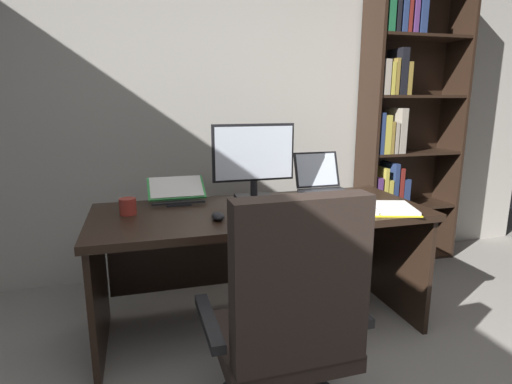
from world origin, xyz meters
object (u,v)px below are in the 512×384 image
(laptop, at_px, (323,185))
(computer_mouse, at_px, (218,216))
(bookshelf, at_px, (401,126))
(pen, at_px, (321,204))
(desk, at_px, (257,236))
(coffee_mug, at_px, (128,206))
(notepad, at_px, (318,206))
(keyboard, at_px, (274,213))
(reading_stand_with_book, at_px, (177,190))
(open_binder, at_px, (374,208))
(monitor, at_px, (254,161))
(office_chair, at_px, (287,341))

(laptop, height_order, computer_mouse, laptop)
(bookshelf, bearing_deg, laptop, -151.16)
(laptop, xyz_separation_m, pen, (-0.16, -0.31, -0.04))
(desk, distance_m, pen, 0.42)
(pen, bearing_deg, bookshelf, 37.30)
(coffee_mug, bearing_deg, notepad, -6.86)
(desk, relative_size, keyboard, 4.37)
(reading_stand_with_book, distance_m, notepad, 0.84)
(desk, distance_m, keyboard, 0.31)
(reading_stand_with_book, xyz_separation_m, open_binder, (1.03, -0.50, -0.06))
(desk, bearing_deg, coffee_mug, 179.65)
(computer_mouse, bearing_deg, keyboard, 0.00)
(reading_stand_with_book, bearing_deg, coffee_mug, -141.24)
(monitor, distance_m, open_binder, 0.76)
(desk, relative_size, computer_mouse, 17.65)
(bookshelf, bearing_deg, keyboard, -146.41)
(reading_stand_with_book, bearing_deg, desk, -27.46)
(monitor, relative_size, laptop, 1.48)
(notepad, bearing_deg, coffee_mug, 173.14)
(monitor, distance_m, pen, 0.48)
(laptop, xyz_separation_m, notepad, (-0.18, -0.31, -0.05))
(monitor, bearing_deg, computer_mouse, -126.71)
(pen, bearing_deg, desk, 160.79)
(reading_stand_with_book, distance_m, coffee_mug, 0.35)
(office_chair, height_order, pen, office_chair)
(keyboard, xyz_separation_m, reading_stand_with_book, (-0.46, 0.45, 0.06))
(open_binder, xyz_separation_m, coffee_mug, (-1.30, 0.28, 0.03))
(desk, xyz_separation_m, notepad, (0.33, -0.12, 0.19))
(laptop, distance_m, open_binder, 0.47)
(keyboard, height_order, open_binder, same)
(bookshelf, bearing_deg, monitor, -159.84)
(laptop, distance_m, reading_stand_with_book, 0.94)
(desk, bearing_deg, open_binder, -25.19)
(monitor, bearing_deg, coffee_mug, -167.11)
(office_chair, relative_size, open_binder, 2.04)
(bookshelf, bearing_deg, office_chair, -134.01)
(bookshelf, distance_m, reading_stand_with_book, 1.90)
(bookshelf, relative_size, monitor, 4.40)
(computer_mouse, height_order, coffee_mug, coffee_mug)
(coffee_mug, bearing_deg, bookshelf, 17.66)
(office_chair, relative_size, laptop, 2.96)
(pen, bearing_deg, monitor, 137.11)
(bookshelf, height_order, monitor, bookshelf)
(notepad, bearing_deg, open_binder, -30.65)
(pen, bearing_deg, office_chair, -121.68)
(bookshelf, height_order, reading_stand_with_book, bookshelf)
(bookshelf, relative_size, keyboard, 5.32)
(bookshelf, bearing_deg, reading_stand_with_book, -166.25)
(laptop, relative_size, reading_stand_with_book, 1.02)
(laptop, height_order, notepad, laptop)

